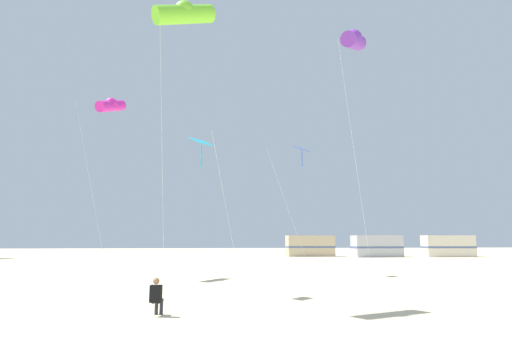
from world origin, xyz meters
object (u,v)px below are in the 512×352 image
(kite_tube_lime, at_px, (184,14))
(kite_diamond_blue, at_px, (301,154))
(kite_flyer_standing, at_px, (157,296))
(rv_van_silver, at_px, (377,246))
(kite_diamond_cyan, at_px, (203,147))
(rv_van_cream, at_px, (448,246))
(kite_tube_violet, at_px, (354,40))
(kite_tube_magenta, at_px, (111,105))
(rv_van_tan, at_px, (310,246))

(kite_tube_lime, relative_size, kite_diamond_blue, 1.34)
(kite_flyer_standing, xyz_separation_m, rv_van_silver, (22.66, 39.62, 0.78))
(kite_diamond_cyan, bearing_deg, rv_van_cream, 48.26)
(kite_tube_lime, relative_size, rv_van_cream, 1.76)
(kite_tube_lime, height_order, kite_tube_violet, kite_tube_violet)
(kite_diamond_cyan, relative_size, rv_van_cream, 1.03)
(kite_diamond_cyan, distance_m, kite_tube_violet, 8.49)
(kite_tube_magenta, xyz_separation_m, rv_van_cream, (37.32, 26.50, -9.41))
(kite_diamond_cyan, xyz_separation_m, kite_tube_violet, (6.81, -0.43, 5.06))
(kite_tube_magenta, distance_m, rv_van_tan, 36.78)
(rv_van_silver, bearing_deg, kite_diamond_cyan, -125.57)
(kite_flyer_standing, distance_m, kite_diamond_cyan, 7.25)
(kite_tube_lime, height_order, kite_diamond_blue, kite_tube_lime)
(kite_tube_violet, bearing_deg, rv_van_silver, 67.63)
(kite_tube_magenta, height_order, rv_van_tan, kite_tube_magenta)
(kite_diamond_cyan, distance_m, rv_van_silver, 41.62)
(kite_tube_magenta, bearing_deg, kite_tube_lime, -63.77)
(rv_van_tan, relative_size, rv_van_silver, 0.99)
(kite_flyer_standing, height_order, rv_van_cream, rv_van_cream)
(kite_flyer_standing, distance_m, kite_tube_lime, 10.35)
(kite_diamond_cyan, height_order, rv_van_silver, kite_diamond_cyan)
(kite_tube_violet, relative_size, rv_van_tan, 1.85)
(rv_van_silver, bearing_deg, rv_van_tan, 156.97)
(kite_flyer_standing, height_order, kite_tube_lime, kite_tube_lime)
(rv_van_tan, bearing_deg, rv_van_silver, -21.18)
(rv_van_tan, bearing_deg, kite_flyer_standing, -111.05)
(kite_tube_violet, bearing_deg, rv_van_cream, 55.47)
(kite_tube_lime, relative_size, kite_diamond_cyan, 1.71)
(kite_flyer_standing, height_order, rv_van_silver, rv_van_silver)
(rv_van_tan, height_order, rv_van_cream, same)
(kite_flyer_standing, relative_size, rv_van_cream, 0.18)
(kite_tube_lime, xyz_separation_m, kite_diamond_blue, (6.94, 12.17, -2.79))
(rv_van_silver, relative_size, rv_van_cream, 1.01)
(kite_tube_magenta, relative_size, kite_tube_violet, 0.95)
(rv_van_silver, bearing_deg, rv_van_cream, -6.79)
(kite_diamond_blue, bearing_deg, kite_tube_violet, -86.73)
(kite_tube_magenta, bearing_deg, rv_van_cream, 35.38)
(kite_tube_lime, relative_size, kite_tube_violet, 0.96)
(kite_diamond_blue, xyz_separation_m, rv_van_cream, (24.84, 25.58, -6.67))
(kite_tube_violet, bearing_deg, kite_flyer_standing, -153.90)
(kite_flyer_standing, distance_m, kite_tube_magenta, 17.04)
(kite_tube_magenta, relative_size, kite_diamond_cyan, 1.70)
(kite_tube_magenta, bearing_deg, kite_diamond_blue, 4.22)
(kite_tube_magenta, relative_size, rv_van_tan, 1.76)
(kite_tube_lime, height_order, rv_van_tan, kite_tube_lime)
(rv_van_tan, bearing_deg, kite_diamond_cyan, -111.48)
(kite_flyer_standing, xyz_separation_m, kite_tube_lime, (0.46, 1.43, 10.24))
(kite_flyer_standing, distance_m, kite_tube_violet, 13.94)
(kite_tube_lime, distance_m, rv_van_cream, 50.25)
(kite_diamond_cyan, height_order, kite_tube_violet, kite_tube_violet)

